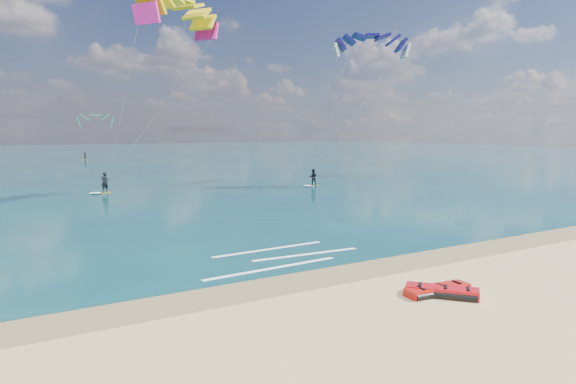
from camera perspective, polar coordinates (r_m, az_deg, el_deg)
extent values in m
plane|color=tan|center=(54.59, -19.81, 0.41)|extent=(320.00, 320.00, 0.00)
cube|color=olive|center=(20.17, 1.54, -9.80)|extent=(320.00, 2.40, 0.01)
cube|color=#0B313E|center=(117.88, -25.92, 3.42)|extent=(320.00, 200.00, 0.04)
cube|color=yellow|center=(50.04, -19.66, -0.06)|extent=(1.29, 1.29, 0.06)
imported|color=black|center=(49.94, -19.70, 1.01)|extent=(0.77, 0.61, 1.84)
cylinder|color=black|center=(49.68, -19.30, 1.31)|extent=(0.43, 0.43, 0.04)
cube|color=#B3C41D|center=(53.34, 2.80, 0.75)|extent=(1.32, 0.41, 0.06)
imported|color=black|center=(53.26, 2.80, 1.66)|extent=(1.03, 0.96, 1.68)
cylinder|color=black|center=(53.15, 3.24, 1.96)|extent=(0.54, 0.04, 0.04)
cube|color=white|center=(21.72, -1.74, -8.46)|extent=(6.40, 0.58, 0.01)
cube|color=white|center=(24.05, 2.02, -6.93)|extent=(5.46, 0.63, 0.01)
cube|color=white|center=(25.06, -2.15, -6.37)|extent=(6.02, 0.46, 0.01)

